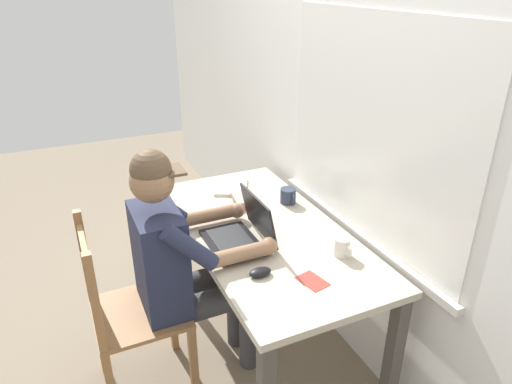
# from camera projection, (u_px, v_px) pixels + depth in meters

# --- Properties ---
(ground_plane) EXTENTS (8.00, 8.00, 0.00)m
(ground_plane) POSITION_uv_depth(u_px,v_px,m) (263.00, 339.00, 2.65)
(ground_plane) COLOR gray
(back_wall) EXTENTS (6.00, 0.08, 2.60)m
(back_wall) POSITION_uv_depth(u_px,v_px,m) (347.00, 110.00, 2.26)
(back_wall) COLOR silver
(back_wall) RESTS_ON ground
(desk) EXTENTS (1.47, 0.73, 0.73)m
(desk) POSITION_uv_depth(u_px,v_px,m) (264.00, 245.00, 2.38)
(desk) COLOR #BCB29E
(desk) RESTS_ON ground
(seated_person) EXTENTS (0.50, 0.60, 1.25)m
(seated_person) POSITION_uv_depth(u_px,v_px,m) (183.00, 259.00, 2.16)
(seated_person) COLOR #232842
(seated_person) RESTS_ON ground
(wooden_chair) EXTENTS (0.42, 0.42, 0.95)m
(wooden_chair) POSITION_uv_depth(u_px,v_px,m) (128.00, 314.00, 2.15)
(wooden_chair) COLOR olive
(wooden_chair) RESTS_ON ground
(laptop) EXTENTS (0.33, 0.28, 0.23)m
(laptop) POSITION_uv_depth(u_px,v_px,m) (243.00, 231.00, 2.20)
(laptop) COLOR black
(laptop) RESTS_ON desk
(computer_mouse) EXTENTS (0.06, 0.10, 0.03)m
(computer_mouse) POSITION_uv_depth(u_px,v_px,m) (260.00, 272.00, 1.97)
(computer_mouse) COLOR black
(computer_mouse) RESTS_ON desk
(coffee_mug_white) EXTENTS (0.11, 0.07, 0.09)m
(coffee_mug_white) POSITION_uv_depth(u_px,v_px,m) (342.00, 247.00, 2.10)
(coffee_mug_white) COLOR silver
(coffee_mug_white) RESTS_ON desk
(coffee_mug_dark) EXTENTS (0.13, 0.09, 0.09)m
(coffee_mug_dark) POSITION_uv_depth(u_px,v_px,m) (288.00, 196.00, 2.58)
(coffee_mug_dark) COLOR #2D384C
(coffee_mug_dark) RESTS_ON desk
(book_stack_main) EXTENTS (0.20, 0.16, 0.04)m
(book_stack_main) POSITION_uv_depth(u_px,v_px,m) (245.00, 199.00, 2.59)
(book_stack_main) COLOR #BC332D
(book_stack_main) RESTS_ON desk
(paper_pile_near_laptop) EXTENTS (0.30, 0.27, 0.02)m
(paper_pile_near_laptop) POSITION_uv_depth(u_px,v_px,m) (231.00, 187.00, 2.78)
(paper_pile_near_laptop) COLOR silver
(paper_pile_near_laptop) RESTS_ON desk
(landscape_photo_print) EXTENTS (0.15, 0.12, 0.00)m
(landscape_photo_print) POSITION_uv_depth(u_px,v_px,m) (312.00, 281.00, 1.94)
(landscape_photo_print) COLOR #C63D33
(landscape_photo_print) RESTS_ON desk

